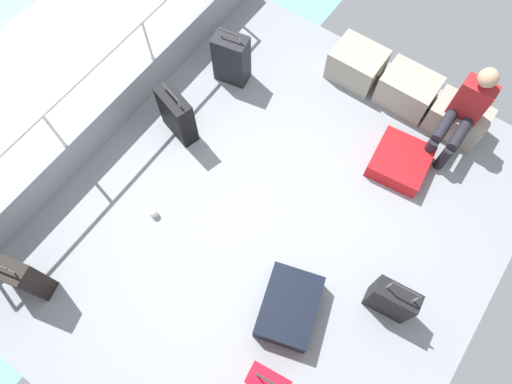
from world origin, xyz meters
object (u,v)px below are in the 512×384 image
object	(u,v)px
suitcase_0	(391,300)
suitcase_5	(289,307)
suitcase_4	(267,383)
paper_cup	(153,213)
suitcase_3	(400,161)
cargo_crate_2	(458,119)
suitcase_2	(20,277)
suitcase_6	(177,115)
passenger_seated	(465,111)
cargo_crate_0	(357,64)
suitcase_1	(232,59)
cargo_crate_1	(408,90)

from	to	relation	value
suitcase_0	suitcase_5	xyz separation A→B (m)	(-0.75, -0.58, -0.14)
suitcase_4	paper_cup	bearing A→B (deg)	160.79
suitcase_3	paper_cup	world-z (taller)	suitcase_3
suitcase_3	suitcase_5	bearing A→B (deg)	-93.53
suitcase_5	suitcase_4	bearing A→B (deg)	-72.84
cargo_crate_2	suitcase_3	bearing A→B (deg)	-108.96
suitcase_2	suitcase_6	distance (m)	2.24
passenger_seated	suitcase_4	distance (m)	3.35
suitcase_2	suitcase_6	bearing A→B (deg)	88.54
cargo_crate_0	suitcase_6	bearing A→B (deg)	-123.75
suitcase_6	suitcase_1	bearing A→B (deg)	88.44
suitcase_5	suitcase_2	bearing A→B (deg)	-150.35
suitcase_2	suitcase_4	xyz separation A→B (m)	(2.41, 0.59, -0.02)
suitcase_2	suitcase_0	bearing A→B (deg)	31.84
cargo_crate_1	suitcase_0	bearing A→B (deg)	-66.44
suitcase_0	suitcase_1	bearing A→B (deg)	154.26
suitcase_1	suitcase_3	size ratio (longest dim) A/B	1.13
suitcase_1	paper_cup	xyz separation A→B (m)	(0.39, -1.96, -0.27)
suitcase_0	suitcase_6	xyz separation A→B (m)	(-2.90, 0.41, 0.04)
suitcase_0	paper_cup	xyz separation A→B (m)	(-2.47, -0.57, -0.22)
suitcase_0	cargo_crate_0	bearing A→B (deg)	126.34
cargo_crate_2	suitcase_3	size ratio (longest dim) A/B	0.99
cargo_crate_1	suitcase_2	xyz separation A→B (m)	(-1.96, -4.10, 0.13)
cargo_crate_1	paper_cup	world-z (taller)	cargo_crate_1
paper_cup	suitcase_0	bearing A→B (deg)	13.07
suitcase_3	cargo_crate_0	bearing A→B (deg)	142.29
suitcase_4	suitcase_6	size ratio (longest dim) A/B	1.10
suitcase_6	cargo_crate_2	bearing A→B (deg)	35.96
suitcase_4	paper_cup	xyz separation A→B (m)	(-1.94, 0.67, -0.26)
cargo_crate_1	suitcase_1	size ratio (longest dim) A/B	0.86
suitcase_2	paper_cup	size ratio (longest dim) A/B	8.13
suitcase_1	paper_cup	world-z (taller)	suitcase_1
suitcase_0	suitcase_4	distance (m)	1.36
cargo_crate_0	suitcase_1	distance (m)	1.50
cargo_crate_1	passenger_seated	size ratio (longest dim) A/B	0.61
suitcase_3	suitcase_4	world-z (taller)	suitcase_4
cargo_crate_0	suitcase_6	size ratio (longest dim) A/B	0.85
suitcase_6	passenger_seated	bearing A→B (deg)	33.24
cargo_crate_2	suitcase_1	distance (m)	2.68
cargo_crate_0	cargo_crate_1	xyz separation A→B (m)	(0.67, 0.01, 0.00)
paper_cup	suitcase_4	bearing A→B (deg)	-19.21
suitcase_3	suitcase_6	world-z (taller)	suitcase_6
cargo_crate_0	suitcase_4	size ratio (longest dim) A/B	0.77
cargo_crate_2	suitcase_6	world-z (taller)	suitcase_6
suitcase_1	suitcase_4	distance (m)	3.52
suitcase_5	suitcase_3	bearing A→B (deg)	86.47
passenger_seated	suitcase_0	distance (m)	2.13
cargo_crate_1	suitcase_4	xyz separation A→B (m)	(0.45, -3.52, 0.11)
suitcase_0	suitcase_4	bearing A→B (deg)	-113.34
suitcase_0	suitcase_1	world-z (taller)	suitcase_1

